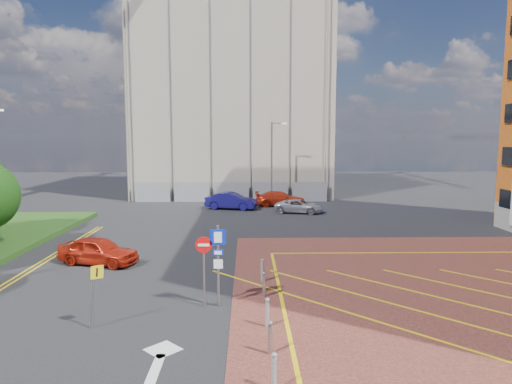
{
  "coord_description": "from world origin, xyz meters",
  "views": [
    {
      "loc": [
        1.61,
        -16.07,
        6.53
      ],
      "look_at": [
        2.02,
        4.62,
        4.04
      ],
      "focal_mm": 32.0,
      "sensor_mm": 36.0,
      "label": 1
    }
  ],
  "objects_px": {
    "car_blue_back": "(231,201)",
    "car_red_back": "(280,199)",
    "lamp_back": "(272,160)",
    "car_silver_back": "(299,206)",
    "sign_cluster": "(213,257)",
    "car_red_left": "(98,251)",
    "warning_sign": "(94,288)"
  },
  "relations": [
    {
      "from": "car_blue_back",
      "to": "car_red_back",
      "type": "distance_m",
      "value": 4.98
    },
    {
      "from": "lamp_back",
      "to": "car_blue_back",
      "type": "bearing_deg",
      "value": -143.87
    },
    {
      "from": "lamp_back",
      "to": "car_silver_back",
      "type": "xyz_separation_m",
      "value": [
        2.04,
        -5.04,
        -3.78
      ]
    },
    {
      "from": "sign_cluster",
      "to": "lamp_back",
      "type": "bearing_deg",
      "value": 82.03
    },
    {
      "from": "car_red_back",
      "to": "lamp_back",
      "type": "bearing_deg",
      "value": 36.98
    },
    {
      "from": "sign_cluster",
      "to": "car_red_back",
      "type": "xyz_separation_m",
      "value": [
        4.5,
        25.98,
        -1.26
      ]
    },
    {
      "from": "car_red_left",
      "to": "sign_cluster",
      "type": "bearing_deg",
      "value": -115.98
    },
    {
      "from": "sign_cluster",
      "to": "car_red_back",
      "type": "distance_m",
      "value": 26.4
    },
    {
      "from": "warning_sign",
      "to": "car_silver_back",
      "type": "relative_size",
      "value": 0.54
    },
    {
      "from": "car_red_left",
      "to": "warning_sign",
      "type": "bearing_deg",
      "value": -145.2
    },
    {
      "from": "lamp_back",
      "to": "car_red_back",
      "type": "distance_m",
      "value": 3.87
    },
    {
      "from": "car_red_left",
      "to": "car_red_back",
      "type": "xyz_separation_m",
      "value": [
        10.88,
        19.88,
        -0.01
      ]
    },
    {
      "from": "warning_sign",
      "to": "car_red_back",
      "type": "distance_m",
      "value": 29.2
    },
    {
      "from": "sign_cluster",
      "to": "car_red_back",
      "type": "relative_size",
      "value": 0.67
    },
    {
      "from": "lamp_back",
      "to": "car_silver_back",
      "type": "distance_m",
      "value": 6.62
    },
    {
      "from": "warning_sign",
      "to": "car_silver_back",
      "type": "distance_m",
      "value": 25.87
    },
    {
      "from": "car_red_left",
      "to": "car_blue_back",
      "type": "relative_size",
      "value": 0.9
    },
    {
      "from": "lamp_back",
      "to": "warning_sign",
      "type": "xyz_separation_m",
      "value": [
        -7.68,
        -28.99,
        -2.93
      ]
    },
    {
      "from": "car_blue_back",
      "to": "lamp_back",
      "type": "bearing_deg",
      "value": -39.66
    },
    {
      "from": "car_silver_back",
      "to": "car_red_back",
      "type": "bearing_deg",
      "value": 32.64
    },
    {
      "from": "lamp_back",
      "to": "car_red_back",
      "type": "xyz_separation_m",
      "value": [
        0.71,
        -1.03,
        -3.66
      ]
    },
    {
      "from": "warning_sign",
      "to": "car_red_back",
      "type": "height_order",
      "value": "warning_sign"
    },
    {
      "from": "car_blue_back",
      "to": "car_silver_back",
      "type": "bearing_deg",
      "value": -95.88
    },
    {
      "from": "lamp_back",
      "to": "car_silver_back",
      "type": "height_order",
      "value": "lamp_back"
    },
    {
      "from": "car_red_back",
      "to": "car_silver_back",
      "type": "distance_m",
      "value": 4.22
    },
    {
      "from": "sign_cluster",
      "to": "car_silver_back",
      "type": "height_order",
      "value": "sign_cluster"
    },
    {
      "from": "warning_sign",
      "to": "car_silver_back",
      "type": "bearing_deg",
      "value": 67.91
    },
    {
      "from": "lamp_back",
      "to": "warning_sign",
      "type": "bearing_deg",
      "value": -104.85
    },
    {
      "from": "sign_cluster",
      "to": "car_silver_back",
      "type": "bearing_deg",
      "value": 75.17
    },
    {
      "from": "lamp_back",
      "to": "car_red_left",
      "type": "bearing_deg",
      "value": -115.92
    },
    {
      "from": "sign_cluster",
      "to": "car_blue_back",
      "type": "height_order",
      "value": "sign_cluster"
    },
    {
      "from": "warning_sign",
      "to": "car_blue_back",
      "type": "bearing_deg",
      "value": 81.8
    }
  ]
}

